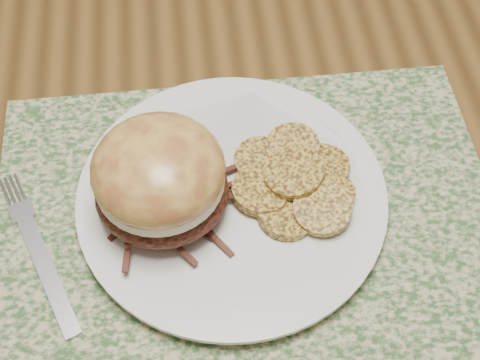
% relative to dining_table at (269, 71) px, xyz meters
% --- Properties ---
extents(ground, '(3.50, 3.50, 0.00)m').
position_rel_dining_table_xyz_m(ground, '(0.00, 0.00, -0.67)').
color(ground, '#4F331B').
rests_on(ground, ground).
extents(dining_table, '(1.50, 0.90, 0.75)m').
position_rel_dining_table_xyz_m(dining_table, '(0.00, 0.00, 0.00)').
color(dining_table, brown).
rests_on(dining_table, ground).
extents(placemat, '(0.45, 0.33, 0.00)m').
position_rel_dining_table_xyz_m(placemat, '(-0.06, -0.26, 0.08)').
color(placemat, '#33562C').
rests_on(placemat, dining_table).
extents(dinner_plate, '(0.26, 0.26, 0.02)m').
position_rel_dining_table_xyz_m(dinner_plate, '(-0.07, -0.23, 0.09)').
color(dinner_plate, white).
rests_on(dinner_plate, placemat).
extents(pork_sandwich, '(0.12, 0.12, 0.09)m').
position_rel_dining_table_xyz_m(pork_sandwich, '(-0.13, -0.24, 0.14)').
color(pork_sandwich, black).
rests_on(pork_sandwich, dinner_plate).
extents(roasted_potatoes, '(0.12, 0.13, 0.03)m').
position_rel_dining_table_xyz_m(roasted_potatoes, '(-0.01, -0.23, 0.11)').
color(roasted_potatoes, gold).
rests_on(roasted_potatoes, dinner_plate).
extents(fork, '(0.08, 0.17, 0.00)m').
position_rel_dining_table_xyz_m(fork, '(-0.24, -0.27, 0.09)').
color(fork, silver).
rests_on(fork, placemat).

